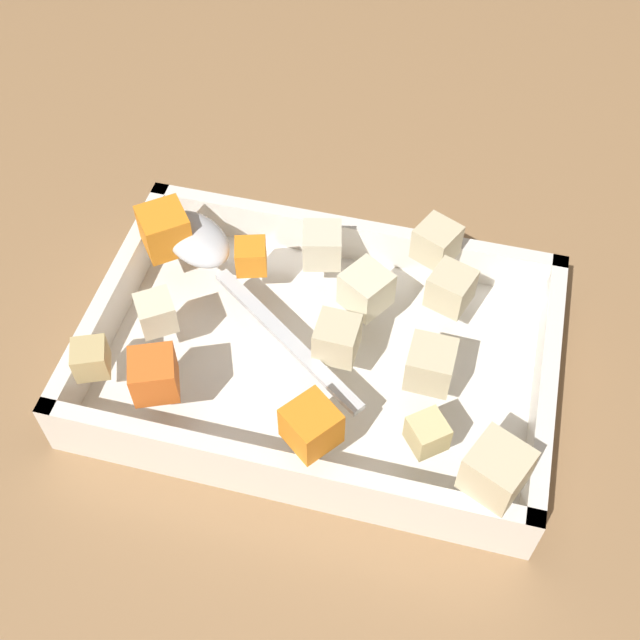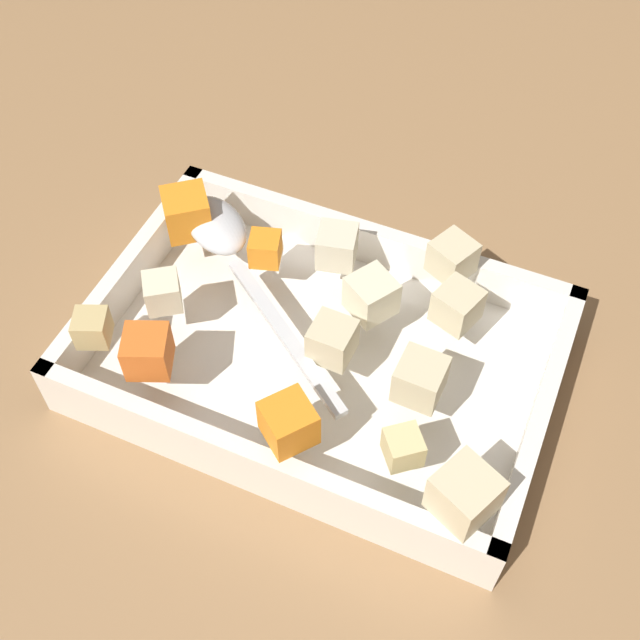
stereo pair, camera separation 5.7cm
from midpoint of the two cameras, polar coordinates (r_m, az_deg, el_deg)
ground_plane at (r=0.61m, az=-1.58°, el=-5.09°), size 4.00×4.00×0.00m
baking_dish at (r=0.60m, az=-2.68°, el=-2.80°), size 0.33×0.22×0.05m
carrot_chunk_near_right at (r=0.52m, az=-4.12°, el=-7.56°), size 0.04×0.04×0.03m
carrot_chunk_corner_se at (r=0.55m, az=-14.48°, el=-3.94°), size 0.04×0.04×0.03m
carrot_chunk_corner_nw at (r=0.61m, az=-7.55°, el=4.28°), size 0.03×0.03×0.02m
carrot_chunk_back_center at (r=0.63m, az=-13.40°, el=6.02°), size 0.05×0.05×0.03m
potato_chunk_far_right at (r=0.54m, az=4.80°, el=-3.33°), size 0.03×0.03×0.03m
potato_chunk_corner_ne at (r=0.59m, az=-14.16°, el=0.31°), size 0.03×0.03×0.02m
potato_chunk_near_spoon at (r=0.58m, az=0.46°, el=1.99°), size 0.04×0.04×0.03m
potato_chunk_rim_edge at (r=0.58m, az=6.43°, el=2.05°), size 0.04×0.04×0.03m
potato_chunk_front_center at (r=0.52m, az=4.42°, el=-8.15°), size 0.03×0.03×0.02m
potato_chunk_near_left at (r=0.58m, az=-18.53°, el=-2.77°), size 0.03×0.03×0.02m
potato_chunk_corner_sw at (r=0.50m, az=9.12°, el=-10.57°), size 0.05×0.05×0.03m
potato_chunk_mid_right at (r=0.61m, az=5.56°, el=5.30°), size 0.04×0.04×0.03m
potato_chunk_center at (r=0.55m, az=-2.19°, el=-1.41°), size 0.03×0.03×0.03m
parsnip_chunk_under_handle at (r=0.61m, az=-2.53°, el=5.10°), size 0.03×0.03×0.03m
serving_spoon at (r=0.62m, az=-10.57°, el=4.69°), size 0.19×0.15×0.02m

